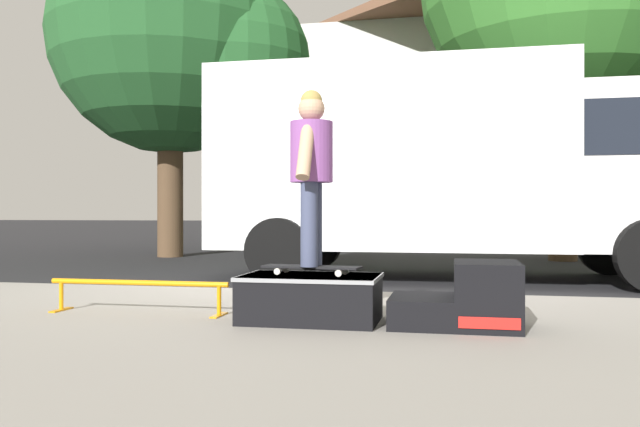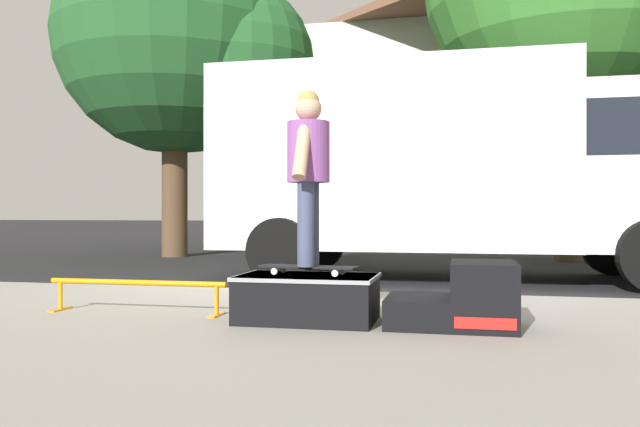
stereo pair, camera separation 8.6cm
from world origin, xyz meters
name	(u,v)px [view 1 (the left image)]	position (x,y,z in m)	size (l,w,h in m)	color
ground_plane	(216,292)	(0.00, 0.00, 0.00)	(140.00, 140.00, 0.00)	black
sidewalk_slab	(74,333)	(0.00, -3.00, 0.06)	(50.00, 5.00, 0.12)	gray
skate_box	(311,296)	(1.73, -2.49, 0.31)	(1.07, 0.69, 0.36)	black
kicker_ramp	(466,300)	(2.91, -2.49, 0.32)	(0.95, 0.66, 0.49)	black
grind_rail	(138,288)	(0.21, -2.39, 0.33)	(1.60, 0.28, 0.28)	orange
skateboard	(311,267)	(1.72, -2.46, 0.54)	(0.80, 0.29, 0.07)	black
skater_kid	(311,163)	(1.72, -2.46, 1.36)	(0.33, 0.71, 1.38)	#3F4766
box_truck	(457,163)	(2.87, 2.20, 1.70)	(6.91, 2.63, 3.05)	white
street_tree_main	(183,42)	(-2.98, 5.82, 4.72)	(5.73, 5.21, 7.49)	brown
house_behind	(429,108)	(2.09, 12.93, 4.24)	(9.54, 8.22, 8.40)	silver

